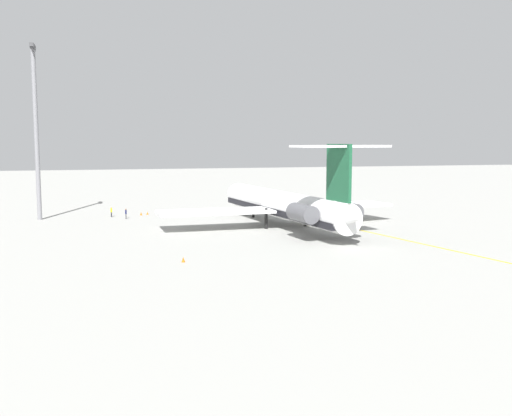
{
  "coord_description": "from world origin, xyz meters",
  "views": [
    {
      "loc": [
        -85.2,
        33.98,
        12.32
      ],
      "look_at": [
        -4.82,
        11.72,
        2.84
      ],
      "focal_mm": 40.83,
      "sensor_mm": 36.0,
      "label": 1
    }
  ],
  "objects_px": {
    "ground_crew_near_tail": "(111,210)",
    "light_mast": "(36,126)",
    "safety_cone_nose": "(147,213)",
    "safety_cone_wingtip": "(183,260)",
    "ground_crew_near_nose": "(126,212)",
    "main_jetliner": "(286,205)",
    "safety_cone_tail": "(141,214)"
  },
  "relations": [
    {
      "from": "ground_crew_near_nose",
      "to": "safety_cone_tail",
      "type": "distance_m",
      "value": 4.87
    },
    {
      "from": "ground_crew_near_nose",
      "to": "safety_cone_tail",
      "type": "height_order",
      "value": "ground_crew_near_nose"
    },
    {
      "from": "ground_crew_near_tail",
      "to": "light_mast",
      "type": "distance_m",
      "value": 17.7
    },
    {
      "from": "main_jetliner",
      "to": "safety_cone_nose",
      "type": "height_order",
      "value": "main_jetliner"
    },
    {
      "from": "safety_cone_nose",
      "to": "safety_cone_tail",
      "type": "height_order",
      "value": "same"
    },
    {
      "from": "ground_crew_near_tail",
      "to": "ground_crew_near_nose",
      "type": "bearing_deg",
      "value": 95.61
    },
    {
      "from": "safety_cone_nose",
      "to": "light_mast",
      "type": "bearing_deg",
      "value": 96.52
    },
    {
      "from": "ground_crew_near_nose",
      "to": "ground_crew_near_tail",
      "type": "relative_size",
      "value": 0.96
    },
    {
      "from": "ground_crew_near_tail",
      "to": "safety_cone_wingtip",
      "type": "height_order",
      "value": "ground_crew_near_tail"
    },
    {
      "from": "main_jetliner",
      "to": "safety_cone_nose",
      "type": "distance_m",
      "value": 27.45
    },
    {
      "from": "ground_crew_near_nose",
      "to": "safety_cone_nose",
      "type": "xyz_separation_m",
      "value": [
        4.53,
        -3.81,
        -0.78
      ]
    },
    {
      "from": "ground_crew_near_tail",
      "to": "safety_cone_nose",
      "type": "xyz_separation_m",
      "value": [
        1.58,
        -6.0,
        -0.81
      ]
    },
    {
      "from": "ground_crew_near_tail",
      "to": "safety_cone_nose",
      "type": "height_order",
      "value": "ground_crew_near_tail"
    },
    {
      "from": "ground_crew_near_tail",
      "to": "safety_cone_wingtip",
      "type": "xyz_separation_m",
      "value": [
        -39.36,
        -6.1,
        -0.81
      ]
    },
    {
      "from": "ground_crew_near_nose",
      "to": "ground_crew_near_tail",
      "type": "bearing_deg",
      "value": -34.62
    },
    {
      "from": "safety_cone_wingtip",
      "to": "light_mast",
      "type": "bearing_deg",
      "value": 23.81
    },
    {
      "from": "safety_cone_wingtip",
      "to": "light_mast",
      "type": "xyz_separation_m",
      "value": [
        38.99,
        17.2,
        14.6
      ]
    },
    {
      "from": "safety_cone_nose",
      "to": "safety_cone_tail",
      "type": "xyz_separation_m",
      "value": [
        -0.55,
        1.11,
        0.0
      ]
    },
    {
      "from": "ground_crew_near_tail",
      "to": "light_mast",
      "type": "bearing_deg",
      "value": -29.19
    },
    {
      "from": "main_jetliner",
      "to": "safety_cone_tail",
      "type": "distance_m",
      "value": 27.79
    },
    {
      "from": "safety_cone_nose",
      "to": "light_mast",
      "type": "distance_m",
      "value": 22.57
    },
    {
      "from": "ground_crew_near_nose",
      "to": "light_mast",
      "type": "distance_m",
      "value": 19.36
    },
    {
      "from": "safety_cone_nose",
      "to": "light_mast",
      "type": "relative_size",
      "value": 0.02
    },
    {
      "from": "light_mast",
      "to": "main_jetliner",
      "type": "bearing_deg",
      "value": -117.82
    },
    {
      "from": "ground_crew_near_nose",
      "to": "safety_cone_nose",
      "type": "distance_m",
      "value": 5.97
    },
    {
      "from": "safety_cone_wingtip",
      "to": "light_mast",
      "type": "height_order",
      "value": "light_mast"
    },
    {
      "from": "ground_crew_near_nose",
      "to": "main_jetliner",
      "type": "bearing_deg",
      "value": 162.48
    },
    {
      "from": "safety_cone_nose",
      "to": "safety_cone_wingtip",
      "type": "bearing_deg",
      "value": -179.86
    },
    {
      "from": "safety_cone_nose",
      "to": "safety_cone_wingtip",
      "type": "distance_m",
      "value": 40.95
    },
    {
      "from": "safety_cone_nose",
      "to": "light_mast",
      "type": "xyz_separation_m",
      "value": [
        -1.95,
        17.11,
        14.6
      ]
    },
    {
      "from": "ground_crew_near_tail",
      "to": "main_jetliner",
      "type": "bearing_deg",
      "value": 110.68
    },
    {
      "from": "main_jetliner",
      "to": "safety_cone_tail",
      "type": "bearing_deg",
      "value": 36.67
    }
  ]
}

